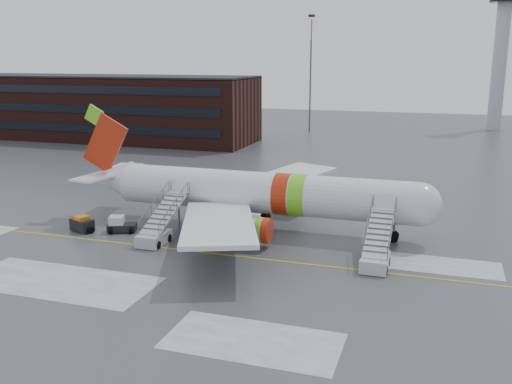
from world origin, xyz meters
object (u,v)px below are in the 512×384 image
(airliner, at_px, (253,193))
(airstair_aft, at_px, (158,230))
(baggage_tractor, at_px, (82,225))
(pushback_tug, at_px, (120,225))
(airstair_fwd, at_px, (377,253))

(airliner, distance_m, airstair_aft, 9.55)
(airliner, bearing_deg, baggage_tractor, -158.04)
(pushback_tug, distance_m, baggage_tractor, 3.57)
(airstair_aft, height_order, baggage_tractor, airstair_aft)
(airstair_fwd, relative_size, airstair_aft, 1.00)
(airliner, height_order, pushback_tug, airliner)
(airstair_fwd, height_order, airstair_aft, same)
(airstair_fwd, height_order, baggage_tractor, airstair_fwd)
(airstair_fwd, bearing_deg, pushback_tug, 176.16)
(airstair_fwd, xyz_separation_m, baggage_tractor, (-26.91, 0.61, -0.45))
(airliner, xyz_separation_m, pushback_tug, (-11.27, -4.96, -2.77))
(baggage_tractor, bearing_deg, airstair_fwd, -1.29)
(baggage_tractor, bearing_deg, airstair_aft, -4.26)
(pushback_tug, bearing_deg, airstair_fwd, -3.84)
(pushback_tug, bearing_deg, airstair_aft, -18.49)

